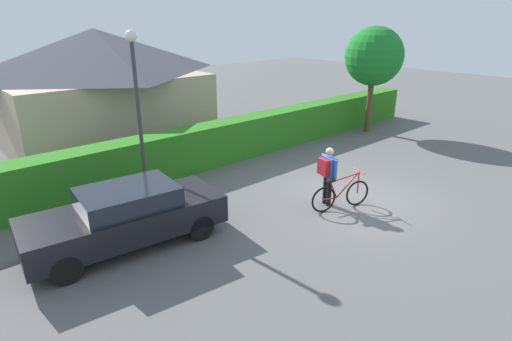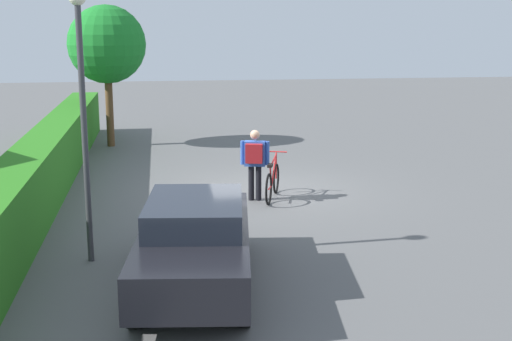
{
  "view_description": "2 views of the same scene",
  "coord_description": "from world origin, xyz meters",
  "px_view_note": "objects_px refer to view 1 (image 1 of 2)",
  "views": [
    {
      "loc": [
        -8.96,
        -5.95,
        4.76
      ],
      "look_at": [
        -2.73,
        0.99,
        1.27
      ],
      "focal_mm": 28.87,
      "sensor_mm": 36.0,
      "label": 1
    },
    {
      "loc": [
        -15.73,
        2.37,
        4.01
      ],
      "look_at": [
        -2.35,
        0.49,
        1.03
      ],
      "focal_mm": 48.54,
      "sensor_mm": 36.0,
      "label": 2
    }
  ],
  "objects_px": {
    "street_lamp": "(137,98)",
    "parked_car_near": "(127,216)",
    "bicycle": "(341,195)",
    "tree_kerbside": "(374,57)",
    "person_rider": "(327,171)"
  },
  "relations": [
    {
      "from": "parked_car_near",
      "to": "person_rider",
      "type": "xyz_separation_m",
      "value": [
        4.88,
        -1.59,
        0.26
      ]
    },
    {
      "from": "street_lamp",
      "to": "tree_kerbside",
      "type": "distance_m",
      "value": 10.9
    },
    {
      "from": "bicycle",
      "to": "street_lamp",
      "type": "relative_size",
      "value": 0.38
    },
    {
      "from": "street_lamp",
      "to": "tree_kerbside",
      "type": "height_order",
      "value": "street_lamp"
    },
    {
      "from": "street_lamp",
      "to": "person_rider",
      "type": "bearing_deg",
      "value": -42.89
    },
    {
      "from": "parked_car_near",
      "to": "tree_kerbside",
      "type": "xyz_separation_m",
      "value": [
        12.24,
        2.04,
        2.49
      ]
    },
    {
      "from": "person_rider",
      "to": "tree_kerbside",
      "type": "height_order",
      "value": "tree_kerbside"
    },
    {
      "from": "street_lamp",
      "to": "parked_car_near",
      "type": "bearing_deg",
      "value": -128.42
    },
    {
      "from": "bicycle",
      "to": "tree_kerbside",
      "type": "bearing_deg",
      "value": 29.13
    },
    {
      "from": "parked_car_near",
      "to": "tree_kerbside",
      "type": "height_order",
      "value": "tree_kerbside"
    },
    {
      "from": "parked_car_near",
      "to": "street_lamp",
      "type": "relative_size",
      "value": 0.97
    },
    {
      "from": "person_rider",
      "to": "street_lamp",
      "type": "xyz_separation_m",
      "value": [
        -3.53,
        3.28,
        1.91
      ]
    },
    {
      "from": "bicycle",
      "to": "tree_kerbside",
      "type": "distance_m",
      "value": 8.78
    },
    {
      "from": "bicycle",
      "to": "parked_car_near",
      "type": "bearing_deg",
      "value": 157.98
    },
    {
      "from": "tree_kerbside",
      "to": "person_rider",
      "type": "bearing_deg",
      "value": -153.71
    }
  ]
}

